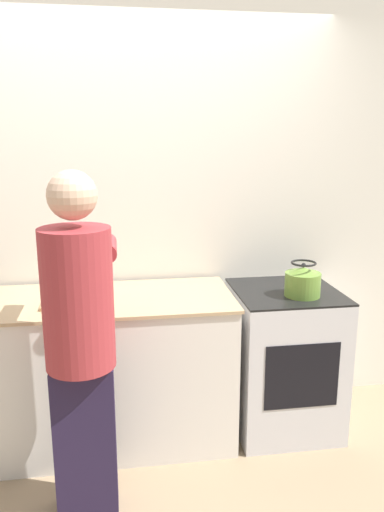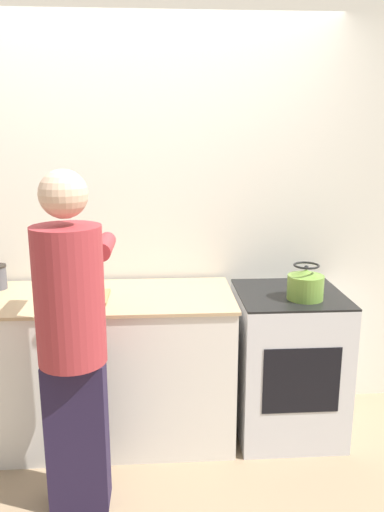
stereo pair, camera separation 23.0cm
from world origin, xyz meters
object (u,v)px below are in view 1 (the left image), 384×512
Objects in this scene: oven at (283,359)px; cutting_board at (75,301)px; person at (80,336)px; knife at (80,299)px; kettle at (303,282)px.

cutting_board is at bearing -177.97° from oven.
person is at bearing -83.53° from cutting_board.
knife is 0.98× the size of kettle.
kettle reaches higher than knife.
knife is at bearing -177.45° from oven.
knife is at bearing 93.57° from person.
person is 0.53m from cutting_board.
person is 8.18× the size of knife.
oven is 1.29m from knife.
oven is 4.39× the size of knife.
person reaches higher than cutting_board.
cutting_board is 0.03m from knife.
cutting_board is 1.74× the size of knife.
knife reaches higher than cutting_board.
knife is at bearing -19.78° from cutting_board.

